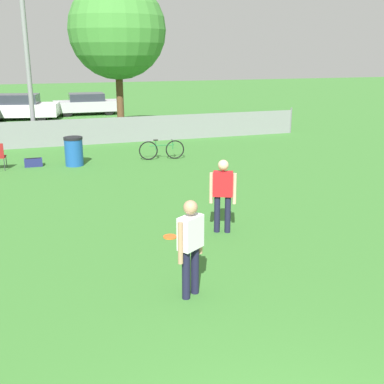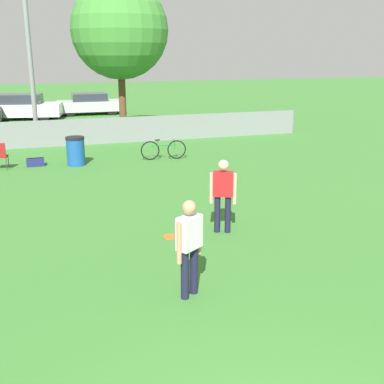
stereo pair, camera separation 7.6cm
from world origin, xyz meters
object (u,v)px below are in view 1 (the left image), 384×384
object	(u,v)px
light_pole	(25,31)
trash_bin	(74,151)
bicycle_sideline	(162,150)
parked_car_silver	(87,104)
tree_near_pole	(117,30)
parked_car_white	(17,107)
player_receiver_white	(191,242)
frisbee_disc	(170,237)
gear_bag_sideline	(33,162)
player_thrower_red	(223,191)

from	to	relation	value
light_pole	trash_bin	size ratio (longest dim) A/B	7.73
bicycle_sideline	parked_car_silver	size ratio (longest dim) A/B	0.41
tree_near_pole	trash_bin	world-z (taller)	tree_near_pole
parked_car_white	parked_car_silver	size ratio (longest dim) A/B	1.19
player_receiver_white	frisbee_disc	world-z (taller)	player_receiver_white
frisbee_disc	gear_bag_sideline	size ratio (longest dim) A/B	0.49
gear_bag_sideline	tree_near_pole	bearing A→B (deg)	51.60
bicycle_sideline	parked_car_white	world-z (taller)	parked_car_white
tree_near_pole	parked_car_white	bearing A→B (deg)	121.28
gear_bag_sideline	light_pole	bearing A→B (deg)	88.29
tree_near_pole	frisbee_disc	bearing A→B (deg)	-95.95
frisbee_disc	parked_car_silver	bearing A→B (deg)	87.87
tree_near_pole	gear_bag_sideline	size ratio (longest dim) A/B	11.60
player_receiver_white	parked_car_white	distance (m)	23.10
player_receiver_white	light_pole	bearing A→B (deg)	64.69
light_pole	trash_bin	bearing A→B (deg)	-75.77
parked_car_silver	bicycle_sideline	bearing A→B (deg)	-84.64
player_receiver_white	frisbee_disc	bearing A→B (deg)	48.03
bicycle_sideline	trash_bin	size ratio (longest dim) A/B	1.67
player_thrower_red	trash_bin	distance (m)	7.94
trash_bin	parked_car_silver	size ratio (longest dim) A/B	0.24
frisbee_disc	bicycle_sideline	world-z (taller)	bicycle_sideline
light_pole	frisbee_disc	bearing A→B (deg)	-78.49
tree_near_pole	trash_bin	bearing A→B (deg)	-116.16
frisbee_disc	light_pole	bearing A→B (deg)	101.51
player_thrower_red	gear_bag_sideline	world-z (taller)	player_thrower_red
bicycle_sideline	parked_car_silver	bearing A→B (deg)	101.11
player_thrower_red	trash_bin	world-z (taller)	player_thrower_red
player_thrower_red	gear_bag_sideline	distance (m)	8.77
tree_near_pole	player_receiver_white	world-z (taller)	tree_near_pole
player_receiver_white	parked_car_white	world-z (taller)	player_receiver_white
bicycle_sideline	parked_car_silver	world-z (taller)	parked_car_silver
parked_car_silver	player_thrower_red	bearing A→B (deg)	-87.88
light_pole	player_thrower_red	bearing A→B (deg)	-73.44
player_thrower_red	player_receiver_white	xyz separation A→B (m)	(-1.55, -2.49, 0.00)
frisbee_disc	parked_car_silver	size ratio (longest dim) A/B	0.07
tree_near_pole	player_thrower_red	size ratio (longest dim) A/B	4.23
player_thrower_red	trash_bin	bearing A→B (deg)	132.82
trash_bin	parked_car_white	bearing A→B (deg)	98.71
bicycle_sideline	parked_car_white	xyz separation A→B (m)	(-5.09, 12.90, 0.34)
player_thrower_red	gear_bag_sideline	xyz separation A→B (m)	(-3.80, 7.86, -0.80)
player_thrower_red	player_receiver_white	world-z (taller)	same
frisbee_disc	trash_bin	bearing A→B (deg)	99.73
frisbee_disc	player_receiver_white	bearing A→B (deg)	-98.53
player_thrower_red	parked_car_silver	size ratio (longest dim) A/B	0.40
trash_bin	parked_car_white	distance (m)	13.05
tree_near_pole	parked_car_silver	world-z (taller)	tree_near_pole
trash_bin	parked_car_silver	world-z (taller)	parked_car_silver
frisbee_disc	parked_car_white	bearing A→B (deg)	99.09
tree_near_pole	player_receiver_white	xyz separation A→B (m)	(-1.72, -15.35, -3.74)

